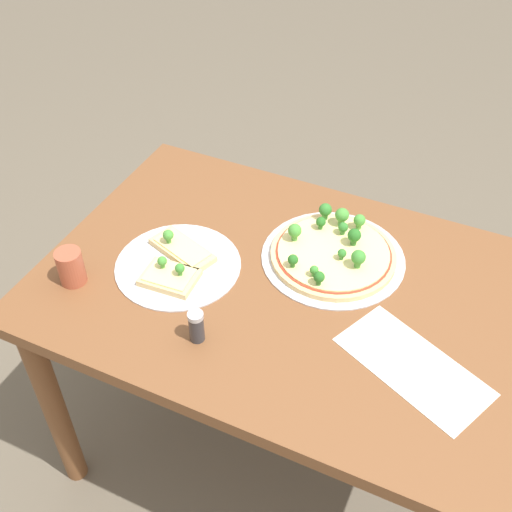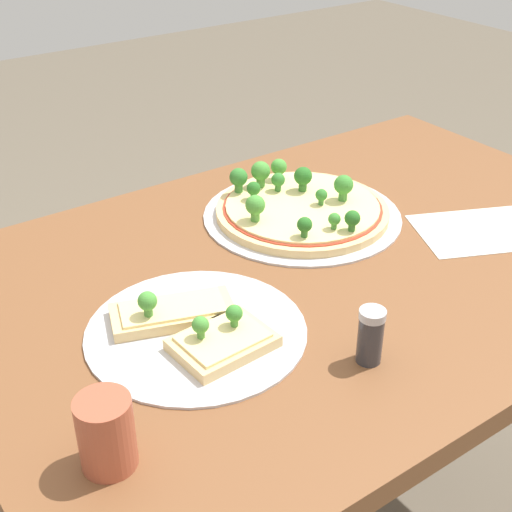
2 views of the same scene
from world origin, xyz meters
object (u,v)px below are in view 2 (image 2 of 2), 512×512
at_px(drinking_cup, 106,433).
at_px(condiment_shaker, 370,336).
at_px(pizza_tray_slice, 196,328).
at_px(pizza_tray_whole, 300,208).
at_px(dining_table, 323,307).

height_order(drinking_cup, condiment_shaker, drinking_cup).
height_order(pizza_tray_slice, drinking_cup, drinking_cup).
bearing_deg(drinking_cup, condiment_shaker, -5.34).
height_order(pizza_tray_slice, condiment_shaker, condiment_shaker).
relative_size(pizza_tray_whole, pizza_tray_slice, 1.15).
height_order(dining_table, pizza_tray_whole, pizza_tray_whole).
xyz_separation_m(pizza_tray_whole, pizza_tray_slice, (-0.33, -0.19, -0.01)).
height_order(pizza_tray_whole, pizza_tray_slice, pizza_tray_whole).
xyz_separation_m(dining_table, condiment_shaker, (-0.12, -0.23, 0.14)).
xyz_separation_m(dining_table, pizza_tray_whole, (0.05, 0.13, 0.11)).
bearing_deg(condiment_shaker, dining_table, 62.05).
height_order(pizza_tray_whole, drinking_cup, drinking_cup).
relative_size(drinking_cup, condiment_shaker, 1.12).
bearing_deg(condiment_shaker, pizza_tray_slice, 130.89).
relative_size(dining_table, drinking_cup, 13.32).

